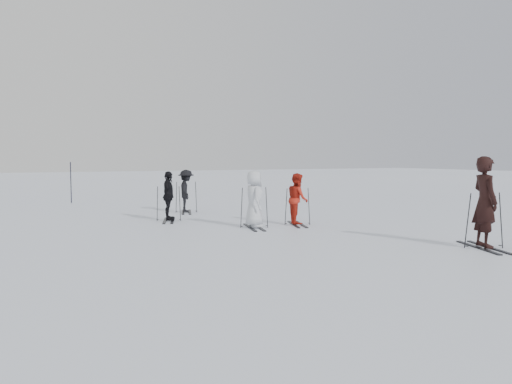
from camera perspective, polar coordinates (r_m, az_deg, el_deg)
ground at (r=13.66m, az=1.89°, el=-4.45°), size 120.00×120.00×0.00m
skier_near_dark at (r=12.05m, az=24.70°, el=-1.16°), size 0.70×0.85×2.00m
skier_red at (r=14.83m, az=4.77°, el=-0.86°), size 0.78×0.88×1.51m
skier_grey at (r=14.15m, az=-0.21°, el=-0.89°), size 0.69×0.88×1.60m
skier_uphill_left at (r=15.89m, az=-9.97°, el=-0.53°), size 0.65×0.97×1.54m
skier_uphill_far at (r=18.26m, az=-7.98°, el=0.06°), size 0.85×1.11×1.53m
skis_near_dark at (r=12.09m, az=24.65°, el=-2.88°), size 1.95×1.47×1.27m
skis_red at (r=14.84m, az=4.77°, el=-1.59°), size 1.73×1.28×1.13m
skis_grey at (r=14.17m, az=-0.21°, el=-1.71°), size 1.80×1.25×1.19m
skis_uphill_left at (r=15.90m, az=-9.96°, el=-1.25°), size 1.74×1.29×1.14m
skis_uphill_far at (r=18.27m, az=-7.98°, el=-0.52°), size 1.77×1.29×1.16m
piste_marker at (r=23.27m, az=-20.40°, el=1.02°), size 0.04×0.04×1.80m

